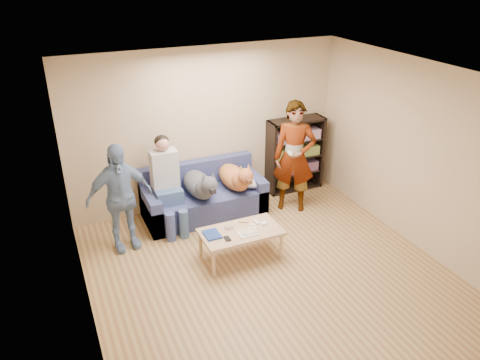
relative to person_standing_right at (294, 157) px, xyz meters
name	(u,v)px	position (x,y,z in m)	size (l,w,h in m)	color
ground	(278,284)	(-1.17, -1.70, -0.91)	(5.00, 5.00, 0.00)	olive
ceiling	(287,83)	(-1.17, -1.70, 1.69)	(5.00, 5.00, 0.00)	white
wall_back	(207,128)	(-1.17, 0.80, 0.39)	(4.50, 4.50, 0.00)	tan
wall_front	(449,339)	(-1.17, -4.20, 0.39)	(4.50, 4.50, 0.00)	tan
wall_left	(81,236)	(-3.42, -1.70, 0.39)	(5.00, 5.00, 0.00)	tan
wall_right	(430,162)	(1.08, -1.70, 0.39)	(5.00, 5.00, 0.00)	tan
blanket	(253,182)	(-0.62, 0.21, -0.40)	(0.44, 0.37, 0.15)	#BAB9BF
person_standing_right	(294,157)	(0.00, 0.00, 0.00)	(0.66, 0.43, 1.82)	gray
person_standing_left	(120,198)	(-2.78, -0.04, -0.12)	(0.93, 0.39, 1.58)	#7A9AC4
held_controller	(290,154)	(-0.20, -0.20, 0.17)	(0.04, 0.12, 0.03)	silver
notebook_blue	(212,234)	(-1.76, -0.90, -0.48)	(0.20, 0.26, 0.03)	navy
papers	(247,233)	(-1.31, -1.05, -0.48)	(0.26, 0.20, 0.01)	silver
magazine	(249,231)	(-1.28, -1.03, -0.47)	(0.22, 0.17, 0.01)	#C0BC99
camera_silver	(229,227)	(-1.48, -0.83, -0.46)	(0.11, 0.06, 0.05)	silver
controller_a	(256,222)	(-1.08, -0.85, -0.47)	(0.04, 0.13, 0.03)	white
controller_b	(264,223)	(-1.00, -0.93, -0.47)	(0.09, 0.06, 0.03)	white
headphone_cup_a	(255,228)	(-1.16, -0.97, -0.48)	(0.07, 0.07, 0.02)	silver
headphone_cup_b	(252,225)	(-1.16, -0.89, -0.48)	(0.07, 0.07, 0.02)	silver
pen_orange	(244,237)	(-1.38, -1.11, -0.48)	(0.01, 0.01, 0.14)	#C17A1B
pen_black	(243,222)	(-1.24, -0.77, -0.48)	(0.01, 0.01, 0.14)	black
wallet	(227,239)	(-1.61, -1.07, -0.48)	(0.07, 0.12, 0.01)	black
sofa	(203,198)	(-1.42, 0.40, -0.63)	(1.90, 0.85, 0.82)	#515B93
person_seated	(167,180)	(-2.02, 0.27, -0.13)	(0.40, 0.73, 1.47)	#3D5D86
dog_gray	(200,185)	(-1.52, 0.20, -0.28)	(0.40, 1.24, 0.58)	#494E53
dog_tan	(236,177)	(-0.91, 0.23, -0.28)	(0.39, 1.16, 0.57)	#BA5B38
coffee_table	(241,234)	(-1.36, -0.95, -0.53)	(1.10, 0.60, 0.42)	#D5AC83
bookshelf	(295,153)	(0.38, 0.63, -0.23)	(1.00, 0.34, 1.30)	black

